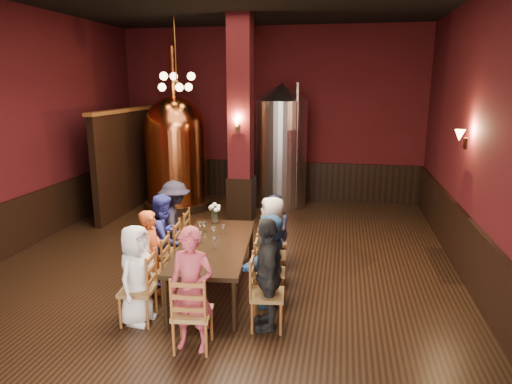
% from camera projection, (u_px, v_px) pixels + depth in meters
% --- Properties ---
extents(room, '(10.00, 10.02, 4.50)m').
position_uv_depth(room, '(221.00, 136.00, 7.34)').
color(room, black).
rests_on(room, ground).
extents(wainscot_right, '(0.08, 9.90, 1.00)m').
position_uv_depth(wainscot_right, '(471.00, 255.00, 7.03)').
color(wainscot_right, black).
rests_on(wainscot_right, ground).
extents(wainscot_back, '(7.90, 0.08, 1.00)m').
position_uv_depth(wainscot_back, '(269.00, 179.00, 12.49)').
color(wainscot_back, black).
rests_on(wainscot_back, ground).
extents(wainscot_left, '(0.08, 9.90, 1.00)m').
position_uv_depth(wainscot_left, '(17.00, 225.00, 8.48)').
color(wainscot_left, black).
rests_on(wainscot_left, ground).
extents(column, '(0.58, 0.58, 4.50)m').
position_uv_depth(column, '(241.00, 121.00, 10.07)').
color(column, '#420E12').
rests_on(column, ground).
extents(partition, '(0.22, 3.50, 2.40)m').
position_uv_depth(partition, '(130.00, 161.00, 11.23)').
color(partition, black).
rests_on(partition, ground).
extents(pendant_cluster, '(0.90, 0.90, 1.70)m').
position_uv_depth(pendant_cluster, '(176.00, 82.00, 10.24)').
color(pendant_cluster, '#A57226').
rests_on(pendant_cluster, room).
extents(sconce_wall, '(0.20, 0.20, 0.36)m').
position_uv_depth(sconce_wall, '(466.00, 138.00, 7.41)').
color(sconce_wall, black).
rests_on(sconce_wall, room).
extents(sconce_column, '(0.20, 0.20, 0.36)m').
position_uv_depth(sconce_column, '(238.00, 125.00, 9.80)').
color(sconce_column, black).
rests_on(sconce_column, column).
extents(dining_table, '(1.25, 2.49, 0.75)m').
position_uv_depth(dining_table, '(214.00, 248.00, 6.80)').
color(dining_table, black).
rests_on(dining_table, ground).
extents(chair_0, '(0.51, 0.51, 0.92)m').
position_uv_depth(chair_0, '(137.00, 289.00, 5.95)').
color(chair_0, brown).
rests_on(chair_0, ground).
extents(person_0, '(0.51, 0.71, 1.33)m').
position_uv_depth(person_0, '(137.00, 275.00, 5.90)').
color(person_0, white).
rests_on(person_0, ground).
extents(chair_1, '(0.51, 0.51, 0.92)m').
position_uv_depth(chair_1, '(153.00, 269.00, 6.60)').
color(chair_1, brown).
rests_on(chair_1, ground).
extents(person_1, '(0.37, 0.52, 1.34)m').
position_uv_depth(person_1, '(152.00, 255.00, 6.55)').
color(person_1, '#C74E22').
rests_on(person_1, ground).
extents(chair_2, '(0.51, 0.51, 0.92)m').
position_uv_depth(chair_2, '(165.00, 252.00, 7.24)').
color(chair_2, brown).
rests_on(chair_2, ground).
extents(person_2, '(0.34, 0.69, 1.41)m').
position_uv_depth(person_2, '(165.00, 238.00, 7.18)').
color(person_2, navy).
rests_on(person_2, ground).
extents(chair_3, '(0.51, 0.51, 0.92)m').
position_uv_depth(chair_3, '(176.00, 238.00, 7.88)').
color(chair_3, brown).
rests_on(chair_3, ground).
extents(person_3, '(0.91, 1.10, 1.47)m').
position_uv_depth(person_3, '(175.00, 223.00, 7.82)').
color(person_3, black).
rests_on(person_3, ground).
extents(chair_4, '(0.51, 0.51, 0.92)m').
position_uv_depth(chair_4, '(267.00, 294.00, 5.81)').
color(chair_4, brown).
rests_on(chair_4, ground).
extents(person_4, '(0.55, 0.92, 1.48)m').
position_uv_depth(person_4, '(268.00, 274.00, 5.75)').
color(person_4, black).
rests_on(person_4, ground).
extents(chair_5, '(0.51, 0.51, 0.92)m').
position_uv_depth(chair_5, '(270.00, 273.00, 6.46)').
color(chair_5, brown).
rests_on(chair_5, ground).
extents(person_5, '(0.65, 1.29, 1.33)m').
position_uv_depth(person_5, '(270.00, 259.00, 6.41)').
color(person_5, '#2C5585').
rests_on(person_5, ground).
extents(chair_6, '(0.51, 0.51, 0.92)m').
position_uv_depth(chair_6, '(272.00, 256.00, 7.10)').
color(chair_6, brown).
rests_on(chair_6, ground).
extents(person_6, '(0.63, 0.79, 1.40)m').
position_uv_depth(person_6, '(272.00, 241.00, 7.04)').
color(person_6, beige).
rests_on(person_6, ground).
extents(chair_7, '(0.51, 0.51, 0.92)m').
position_uv_depth(chair_7, '(274.00, 241.00, 7.75)').
color(chair_7, brown).
rests_on(chair_7, ground).
extents(person_7, '(0.49, 0.68, 1.27)m').
position_uv_depth(person_7, '(274.00, 231.00, 7.71)').
color(person_7, '#1D203A').
rests_on(person_7, ground).
extents(chair_8, '(0.51, 0.51, 0.92)m').
position_uv_depth(chair_8, '(193.00, 313.00, 5.35)').
color(chair_8, brown).
rests_on(chair_8, ground).
extents(person_8, '(0.57, 0.39, 1.50)m').
position_uv_depth(person_8, '(192.00, 290.00, 5.28)').
color(person_8, '#A43643').
rests_on(person_8, ground).
extents(copper_kettle, '(1.94, 1.94, 3.91)m').
position_uv_depth(copper_kettle, '(176.00, 151.00, 11.24)').
color(copper_kettle, black).
rests_on(copper_kettle, ground).
extents(steel_vessel, '(1.57, 1.57, 3.08)m').
position_uv_depth(steel_vessel, '(281.00, 146.00, 11.40)').
color(steel_vessel, '#B2B2B7').
rests_on(steel_vessel, ground).
extents(rose_vase, '(0.21, 0.21, 0.36)m').
position_uv_depth(rose_vase, '(215.00, 210.00, 7.71)').
color(rose_vase, white).
rests_on(rose_vase, dining_table).
extents(wine_glass_0, '(0.07, 0.07, 0.17)m').
position_uv_depth(wine_glass_0, '(213.00, 232.00, 7.03)').
color(wine_glass_0, white).
rests_on(wine_glass_0, dining_table).
extents(wine_glass_1, '(0.07, 0.07, 0.17)m').
position_uv_depth(wine_glass_1, '(200.00, 237.00, 6.80)').
color(wine_glass_1, white).
rests_on(wine_glass_1, dining_table).
extents(wine_glass_2, '(0.07, 0.07, 0.17)m').
position_uv_depth(wine_glass_2, '(223.00, 230.00, 7.14)').
color(wine_glass_2, white).
rests_on(wine_glass_2, dining_table).
extents(wine_glass_3, '(0.07, 0.07, 0.17)m').
position_uv_depth(wine_glass_3, '(200.00, 227.00, 7.28)').
color(wine_glass_3, white).
rests_on(wine_glass_3, dining_table).
extents(wine_glass_4, '(0.07, 0.07, 0.17)m').
position_uv_depth(wine_glass_4, '(204.00, 227.00, 7.28)').
color(wine_glass_4, white).
rests_on(wine_glass_4, dining_table).
extents(wine_glass_5, '(0.07, 0.07, 0.17)m').
position_uv_depth(wine_glass_5, '(214.00, 243.00, 6.55)').
color(wine_glass_5, white).
rests_on(wine_glass_5, dining_table).
extents(wine_glass_6, '(0.07, 0.07, 0.17)m').
position_uv_depth(wine_glass_6, '(190.00, 251.00, 6.24)').
color(wine_glass_6, white).
rests_on(wine_glass_6, dining_table).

